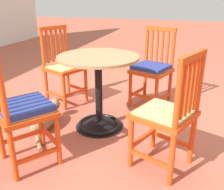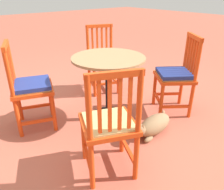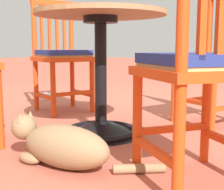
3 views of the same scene
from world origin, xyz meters
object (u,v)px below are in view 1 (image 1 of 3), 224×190
(tabby_cat, at_px, (46,118))
(orange_chair_by_planter, at_px, (167,116))
(orange_chair_facing_out, at_px, (152,69))
(cafe_table, at_px, (99,101))
(pet_water_bowl, at_px, (182,90))
(orange_chair_near_fence, at_px, (22,111))
(orange_chair_tucked_in, at_px, (64,68))

(tabby_cat, bearing_deg, orange_chair_by_planter, -104.30)
(orange_chair_facing_out, bearing_deg, orange_chair_by_planter, -166.39)
(cafe_table, height_order, orange_chair_by_planter, orange_chair_by_planter)
(pet_water_bowl, bearing_deg, orange_chair_near_fence, 150.83)
(orange_chair_by_planter, xyz_separation_m, orange_chair_facing_out, (1.15, 0.28, 0.01))
(cafe_table, xyz_separation_m, orange_chair_near_fence, (-0.72, 0.35, 0.16))
(orange_chair_near_fence, height_order, pet_water_bowl, orange_chair_near_fence)
(orange_chair_tucked_in, bearing_deg, orange_chair_near_fence, -167.29)
(tabby_cat, relative_size, pet_water_bowl, 4.21)
(orange_chair_near_fence, height_order, tabby_cat, orange_chair_near_fence)
(cafe_table, distance_m, orange_chair_near_fence, 0.81)
(tabby_cat, bearing_deg, orange_chair_tucked_in, 9.33)
(orange_chair_facing_out, height_order, tabby_cat, orange_chair_facing_out)
(orange_chair_by_planter, height_order, tabby_cat, orange_chair_by_planter)
(tabby_cat, distance_m, pet_water_bowl, 1.91)
(orange_chair_tucked_in, bearing_deg, tabby_cat, -170.67)
(orange_chair_near_fence, bearing_deg, cafe_table, -26.02)
(cafe_table, relative_size, orange_chair_near_fence, 0.83)
(orange_chair_tucked_in, relative_size, pet_water_bowl, 5.36)
(orange_chair_by_planter, bearing_deg, pet_water_bowl, -2.31)
(orange_chair_near_fence, bearing_deg, orange_chair_facing_out, -28.35)
(orange_chair_tucked_in, distance_m, pet_water_bowl, 1.64)
(orange_chair_by_planter, bearing_deg, orange_chair_tucked_in, 53.77)
(cafe_table, height_order, tabby_cat, cafe_table)
(orange_chair_tucked_in, relative_size, orange_chair_near_fence, 1.00)
(orange_chair_tucked_in, relative_size, orange_chair_facing_out, 1.00)
(orange_chair_facing_out, bearing_deg, pet_water_bowl, -31.10)
(tabby_cat, height_order, pet_water_bowl, tabby_cat)
(cafe_table, xyz_separation_m, orange_chair_by_planter, (-0.46, -0.69, 0.15))
(cafe_table, distance_m, orange_chair_facing_out, 0.82)
(orange_chair_near_fence, xyz_separation_m, orange_chair_facing_out, (1.41, -0.76, 0.00))
(orange_chair_near_fence, distance_m, orange_chair_by_planter, 1.07)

